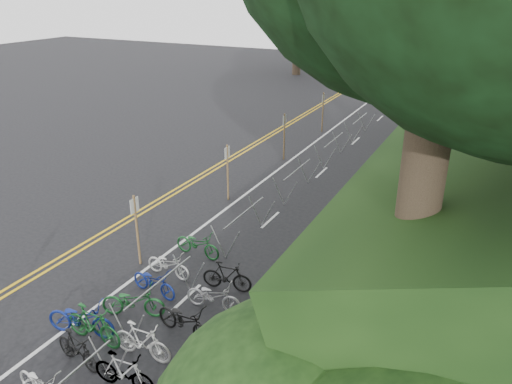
# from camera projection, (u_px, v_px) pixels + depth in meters

# --- Properties ---
(road_markings) EXTENTS (7.47, 80.00, 0.01)m
(road_markings) POSITION_uv_depth(u_px,v_px,m) (218.00, 207.00, 21.01)
(road_markings) COLOR gold
(road_markings) RESTS_ON ground
(red_curb) EXTENTS (0.25, 28.00, 0.10)m
(red_curb) POSITION_uv_depth(u_px,v_px,m) (348.00, 212.00, 20.46)
(red_curb) COLOR maroon
(red_curb) RESTS_ON ground
(bike_racks_rest) EXTENTS (1.14, 23.00, 1.17)m
(bike_racks_rest) POSITION_uv_depth(u_px,v_px,m) (297.00, 175.00, 22.09)
(bike_racks_rest) COLOR gray
(bike_racks_rest) RESTS_ON ground
(signposts_rest) EXTENTS (0.08, 18.40, 2.50)m
(signposts_rest) POSITION_uv_depth(u_px,v_px,m) (259.00, 149.00, 23.68)
(signposts_rest) COLOR brown
(signposts_rest) RESTS_ON ground
(bike_front) EXTENTS (1.10, 2.06, 1.03)m
(bike_front) POSITION_uv_depth(u_px,v_px,m) (81.00, 318.00, 13.26)
(bike_front) COLOR navy
(bike_front) RESTS_ON ground
(bike_valet) EXTENTS (3.47, 11.21, 1.10)m
(bike_valet) POSITION_uv_depth(u_px,v_px,m) (119.00, 337.00, 12.60)
(bike_valet) COLOR navy
(bike_valet) RESTS_ON ground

